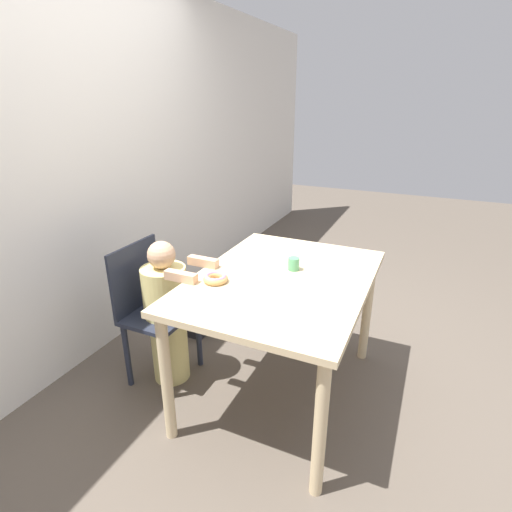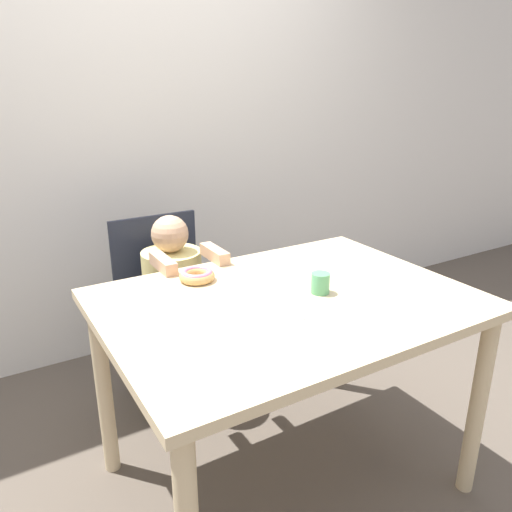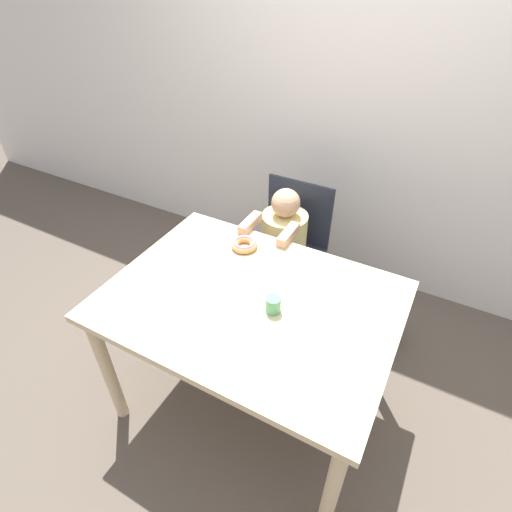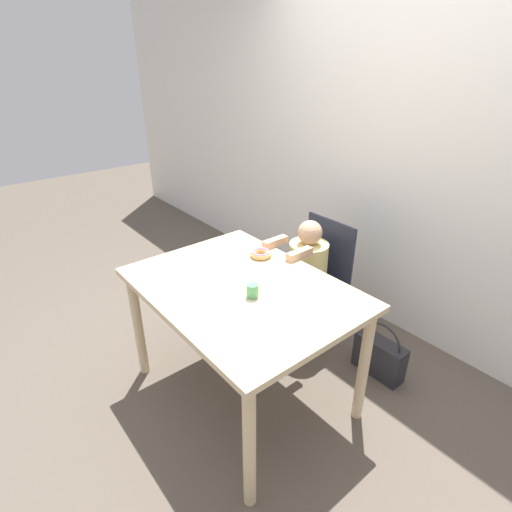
% 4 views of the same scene
% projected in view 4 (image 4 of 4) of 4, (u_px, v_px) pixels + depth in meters
% --- Properties ---
extents(ground_plane, '(12.00, 12.00, 0.00)m').
position_uv_depth(ground_plane, '(244.00, 391.00, 2.53)').
color(ground_plane, brown).
extents(wall_back, '(8.00, 0.05, 2.50)m').
position_uv_depth(wall_back, '(399.00, 162.00, 2.75)').
color(wall_back, silver).
rests_on(wall_back, ground_plane).
extents(dining_table, '(1.26, 0.92, 0.78)m').
position_uv_depth(dining_table, '(242.00, 301.00, 2.23)').
color(dining_table, beige).
rests_on(dining_table, ground_plane).
extents(chair, '(0.42, 0.36, 0.89)m').
position_uv_depth(chair, '(317.00, 278.00, 2.88)').
color(chair, '#232838').
rests_on(chair, ground_plane).
extents(child_figure, '(0.28, 0.44, 0.94)m').
position_uv_depth(child_figure, '(306.00, 284.00, 2.82)').
color(child_figure, '#E0D17F').
rests_on(child_figure, ground_plane).
extents(donut, '(0.13, 0.13, 0.04)m').
position_uv_depth(donut, '(261.00, 254.00, 2.49)').
color(donut, tan).
rests_on(donut, dining_table).
extents(napkin, '(0.28, 0.28, 0.00)m').
position_uv_depth(napkin, '(226.00, 280.00, 2.24)').
color(napkin, white).
rests_on(napkin, dining_table).
extents(handbag, '(0.34, 0.12, 0.39)m').
position_uv_depth(handbag, '(379.00, 356.00, 2.62)').
color(handbag, '#232328').
rests_on(handbag, ground_plane).
extents(cup, '(0.07, 0.07, 0.07)m').
position_uv_depth(cup, '(253.00, 290.00, 2.07)').
color(cup, '#519E66').
rests_on(cup, dining_table).
extents(plate, '(0.18, 0.18, 0.01)m').
position_uv_depth(plate, '(248.00, 276.00, 2.27)').
color(plate, silver).
rests_on(plate, dining_table).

